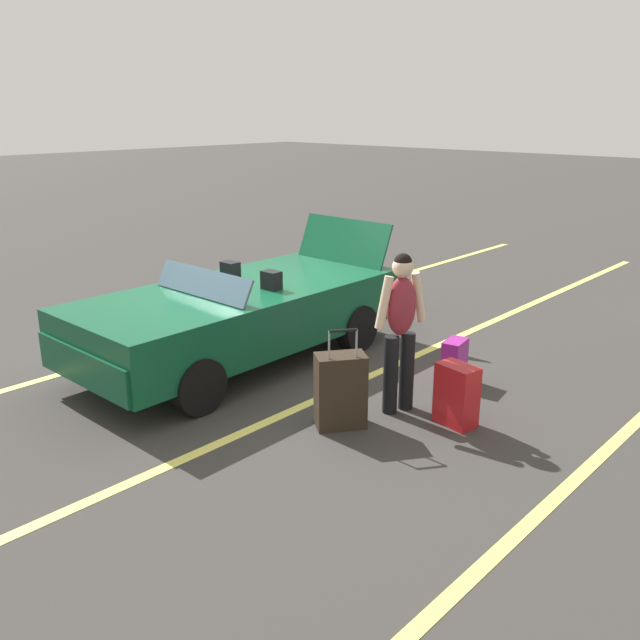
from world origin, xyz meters
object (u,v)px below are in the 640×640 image
Objects in this scene: suitcase_large_black at (340,391)px; suitcase_medium_bright at (456,395)px; suitcase_small_carryon at (454,361)px; convertible_car at (226,319)px; traveler_person at (401,325)px.

suitcase_medium_bright is (-0.80, 0.81, -0.06)m from suitcase_large_black.
suitcase_small_carryon is (-0.91, -0.59, -0.06)m from suitcase_medium_bright.
convertible_car is at bearing 21.36° from suitcase_small_carryon.
convertible_car is 4.09× the size of suitcase_large_black.
suitcase_medium_bright is at bearing 112.62° from suitcase_small_carryon.
convertible_car is at bearing 109.44° from suitcase_medium_bright.
suitcase_large_black is 1.65× the size of suitcase_medium_bright.
traveler_person reaches higher than suitcase_large_black.
traveler_person is at bearing 78.75° from suitcase_small_carryon.
suitcase_large_black is at bearing 91.37° from traveler_person.
suitcase_medium_bright is 1.24× the size of suitcase_small_carryon.
suitcase_large_black is at bearing 81.29° from convertible_car.
traveler_person is at bearing 111.27° from suitcase_medium_bright.
suitcase_large_black is 0.62× the size of traveler_person.
suitcase_small_carryon is 0.30× the size of traveler_person.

